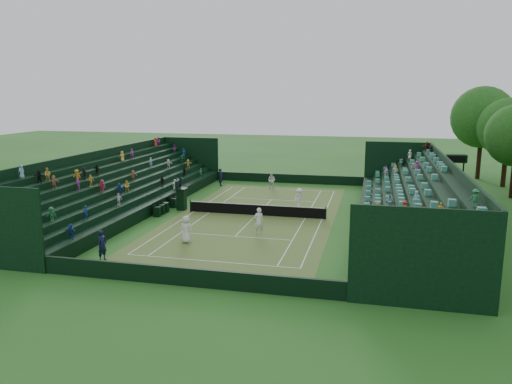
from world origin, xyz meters
TOP-DOWN VIEW (x-y plane):
  - ground at (0.00, 0.00)m, footprint 160.00×160.00m
  - court_surface at (0.00, 0.00)m, footprint 12.97×26.77m
  - perimeter_wall_north at (0.00, 15.88)m, footprint 17.17×0.20m
  - perimeter_wall_south at (0.00, -15.88)m, footprint 17.17×0.20m
  - perimeter_wall_east at (8.48, 0.00)m, footprint 0.20×31.77m
  - perimeter_wall_west at (-8.48, 0.00)m, footprint 0.20×31.77m
  - north_grandstand at (12.66, 0.00)m, footprint 6.60×32.00m
  - south_grandstand at (-12.66, 0.00)m, footprint 6.60×32.00m
  - tennis_net at (0.00, 0.00)m, footprint 11.67×0.10m
  - scoreboard_tower at (17.75, 16.00)m, footprint 2.00×1.00m
  - umpire_chair at (-6.79, 0.48)m, footprint 0.91×0.91m
  - courtside_chairs at (-7.87, 0.30)m, footprint 0.55×5.52m
  - player_near_west at (-2.82, -8.60)m, footprint 0.98×0.69m
  - player_near_east at (1.50, -5.41)m, footprint 0.83×0.68m
  - player_far_west at (-1.13, 11.91)m, footprint 1.05×0.94m
  - player_far_east at (3.06, 3.82)m, footprint 1.26×1.25m
  - line_judge_north at (-6.91, 12.29)m, footprint 0.56×0.77m
  - line_judge_south at (-6.41, -13.24)m, footprint 0.61×0.79m

SIDE VIEW (x-z plane):
  - ground at x=0.00m, z-range 0.00..0.00m
  - court_surface at x=0.00m, z-range 0.00..0.01m
  - courtside_chairs at x=-7.87m, z-range -0.14..1.04m
  - perimeter_wall_north at x=0.00m, z-range 0.00..1.00m
  - perimeter_wall_south at x=0.00m, z-range 0.00..1.00m
  - perimeter_wall_east at x=8.48m, z-range 0.00..1.00m
  - perimeter_wall_west at x=-8.48m, z-range 0.00..1.00m
  - tennis_net at x=0.00m, z-range 0.00..1.06m
  - player_far_east at x=3.06m, z-range 0.00..1.75m
  - player_far_west at x=-1.13m, z-range 0.00..1.80m
  - player_near_west at x=-2.82m, z-range 0.00..1.88m
  - line_judge_south at x=-6.41m, z-range 0.00..1.91m
  - line_judge_north at x=-6.91m, z-range 0.00..1.92m
  - player_near_east at x=1.50m, z-range 0.00..1.97m
  - umpire_chair at x=-6.79m, z-range -0.21..2.65m
  - north_grandstand at x=12.66m, z-range -0.90..4.00m
  - south_grandstand at x=-12.66m, z-range -0.90..4.00m
  - scoreboard_tower at x=17.75m, z-range 1.29..4.99m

